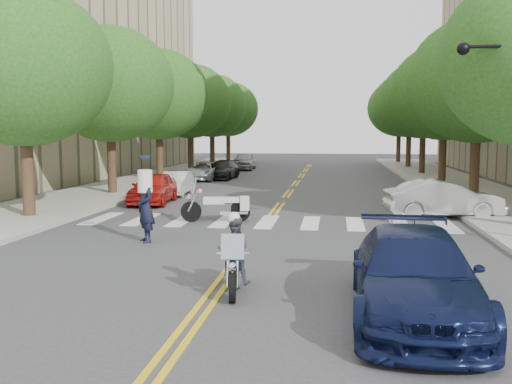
% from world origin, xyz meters
% --- Properties ---
extents(ground, '(140.00, 140.00, 0.00)m').
position_xyz_m(ground, '(0.00, 0.00, 0.00)').
color(ground, '#38383A').
rests_on(ground, ground).
extents(sidewalk_left, '(5.00, 60.00, 0.15)m').
position_xyz_m(sidewalk_left, '(-9.50, 22.00, 0.07)').
color(sidewalk_left, '#9E9991').
rests_on(sidewalk_left, ground).
extents(sidewalk_right, '(5.00, 60.00, 0.15)m').
position_xyz_m(sidewalk_right, '(9.50, 22.00, 0.07)').
color(sidewalk_right, '#9E9991').
rests_on(sidewalk_right, ground).
extents(tree_l_0, '(6.40, 6.40, 8.45)m').
position_xyz_m(tree_l_0, '(-8.80, 6.00, 5.55)').
color(tree_l_0, '#382316').
rests_on(tree_l_0, ground).
extents(tree_l_1, '(6.40, 6.40, 8.45)m').
position_xyz_m(tree_l_1, '(-8.80, 14.00, 5.55)').
color(tree_l_1, '#382316').
rests_on(tree_l_1, ground).
extents(tree_l_2, '(6.40, 6.40, 8.45)m').
position_xyz_m(tree_l_2, '(-8.80, 22.00, 5.55)').
color(tree_l_2, '#382316').
rests_on(tree_l_2, ground).
extents(tree_l_3, '(6.40, 6.40, 8.45)m').
position_xyz_m(tree_l_3, '(-8.80, 30.00, 5.55)').
color(tree_l_3, '#382316').
rests_on(tree_l_3, ground).
extents(tree_l_4, '(6.40, 6.40, 8.45)m').
position_xyz_m(tree_l_4, '(-8.80, 38.00, 5.55)').
color(tree_l_4, '#382316').
rests_on(tree_l_4, ground).
extents(tree_l_5, '(6.40, 6.40, 8.45)m').
position_xyz_m(tree_l_5, '(-8.80, 46.00, 5.55)').
color(tree_l_5, '#382316').
rests_on(tree_l_5, ground).
extents(tree_r_1, '(6.40, 6.40, 8.45)m').
position_xyz_m(tree_r_1, '(8.80, 14.00, 5.55)').
color(tree_r_1, '#382316').
rests_on(tree_r_1, ground).
extents(tree_r_2, '(6.40, 6.40, 8.45)m').
position_xyz_m(tree_r_2, '(8.80, 22.00, 5.55)').
color(tree_r_2, '#382316').
rests_on(tree_r_2, ground).
extents(tree_r_3, '(6.40, 6.40, 8.45)m').
position_xyz_m(tree_r_3, '(8.80, 30.00, 5.55)').
color(tree_r_3, '#382316').
rests_on(tree_r_3, ground).
extents(tree_r_4, '(6.40, 6.40, 8.45)m').
position_xyz_m(tree_r_4, '(8.80, 38.00, 5.55)').
color(tree_r_4, '#382316').
rests_on(tree_r_4, ground).
extents(tree_r_5, '(6.40, 6.40, 8.45)m').
position_xyz_m(tree_r_5, '(8.80, 46.00, 5.55)').
color(tree_r_5, '#382316').
rests_on(tree_r_5, ground).
extents(motorcycle_police, '(0.74, 2.01, 1.63)m').
position_xyz_m(motorcycle_police, '(0.36, -2.36, 0.73)').
color(motorcycle_police, black).
rests_on(motorcycle_police, ground).
extents(motorcycle_parked, '(2.49, 0.88, 1.61)m').
position_xyz_m(motorcycle_parked, '(-1.64, 6.42, 0.56)').
color(motorcycle_parked, black).
rests_on(motorcycle_parked, ground).
extents(officer_standing, '(0.84, 0.89, 2.04)m').
position_xyz_m(officer_standing, '(-3.10, 2.38, 1.02)').
color(officer_standing, black).
rests_on(officer_standing, ground).
extents(convertible, '(4.46, 2.08, 1.41)m').
position_xyz_m(convertible, '(6.43, 8.50, 0.71)').
color(convertible, '#BBBBBD').
rests_on(convertible, ground).
extents(sedan_blue, '(2.27, 5.24, 1.50)m').
position_xyz_m(sedan_blue, '(3.75, -3.56, 0.75)').
color(sedan_blue, '#0D1436').
rests_on(sedan_blue, ground).
extents(parked_car_a, '(1.98, 4.24, 1.40)m').
position_xyz_m(parked_car_a, '(-5.70, 11.08, 0.70)').
color(parked_car_a, red).
rests_on(parked_car_a, ground).
extents(parked_car_b, '(1.47, 3.68, 1.19)m').
position_xyz_m(parked_car_b, '(-5.65, 14.50, 0.60)').
color(parked_car_b, silver).
rests_on(parked_car_b, ground).
extents(parked_car_c, '(2.26, 4.49, 1.22)m').
position_xyz_m(parked_car_c, '(-6.30, 23.50, 0.61)').
color(parked_car_c, '#AFB2B7').
rests_on(parked_car_c, ground).
extents(parked_car_d, '(1.98, 4.37, 1.24)m').
position_xyz_m(parked_car_d, '(-5.20, 24.50, 0.62)').
color(parked_car_d, black).
rests_on(parked_car_d, ground).
extents(parked_car_e, '(1.87, 4.34, 1.46)m').
position_xyz_m(parked_car_e, '(-5.20, 34.00, 0.73)').
color(parked_car_e, '#A9AAAF').
rests_on(parked_car_e, ground).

